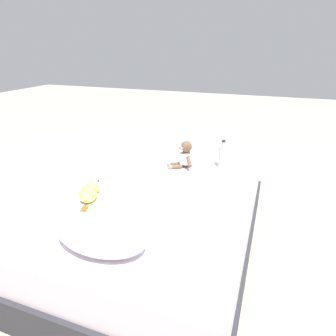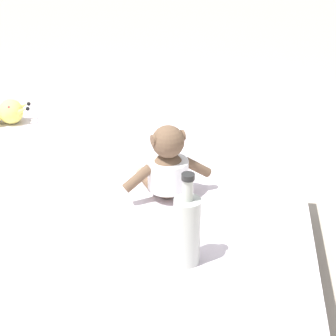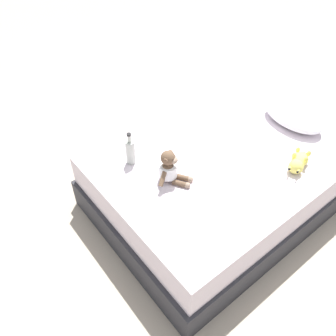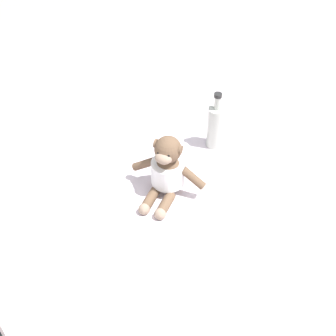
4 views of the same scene
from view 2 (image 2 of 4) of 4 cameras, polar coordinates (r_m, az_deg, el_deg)
name	(u,v)px [view 2 (image 2 of 4)]	position (r m, az deg, el deg)	size (l,w,h in m)	color
ground_plane	(27,290)	(2.00, -15.78, -13.25)	(16.00, 16.00, 0.00)	#B7A893
bed	(18,238)	(1.85, -16.72, -7.62)	(1.37, 1.98, 0.49)	#2D2D33
plush_monkey	(167,167)	(1.49, -0.16, 0.06)	(0.25, 0.26, 0.24)	brown
glass_bottle	(187,229)	(1.22, 2.18, -6.94)	(0.07, 0.07, 0.25)	#B7BCB2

